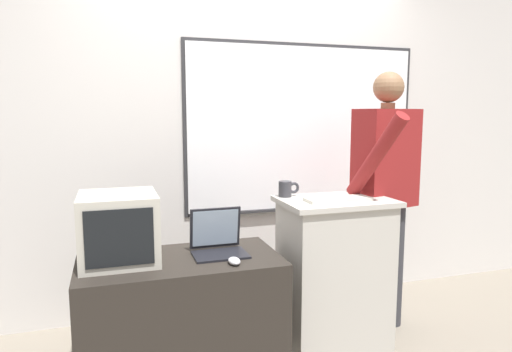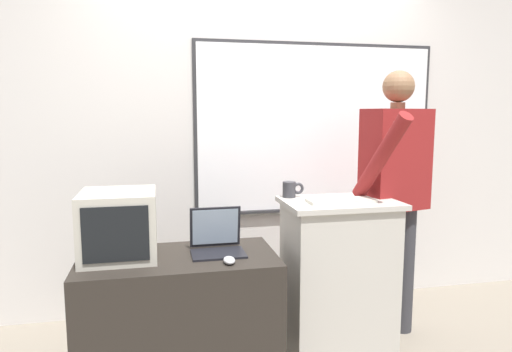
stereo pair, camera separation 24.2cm
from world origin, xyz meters
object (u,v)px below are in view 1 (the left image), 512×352
(lectern_podium, at_px, (334,274))
(side_desk, at_px, (182,321))
(crt_monitor, at_px, (119,228))
(person_presenter, at_px, (385,184))
(computer_mouse_by_laptop, at_px, (234,261))
(wireless_keyboard, at_px, (338,199))
(laptop, at_px, (217,239))
(coffee_mug, at_px, (286,189))

(lectern_podium, distance_m, side_desk, 0.98)
(crt_monitor, bearing_deg, person_presenter, 5.27)
(person_presenter, height_order, computer_mouse_by_laptop, person_presenter)
(wireless_keyboard, xyz_separation_m, computer_mouse_by_laptop, (-0.70, -0.21, -0.24))
(side_desk, height_order, crt_monitor, crt_monitor)
(side_desk, xyz_separation_m, person_presenter, (1.39, 0.21, 0.65))
(lectern_podium, relative_size, person_presenter, 0.55)
(person_presenter, distance_m, crt_monitor, 1.71)
(lectern_podium, relative_size, wireless_keyboard, 2.41)
(lectern_podium, xyz_separation_m, wireless_keyboard, (-0.02, -0.06, 0.48))
(person_presenter, bearing_deg, lectern_podium, -177.70)
(side_desk, relative_size, wireless_keyboard, 2.68)
(person_presenter, height_order, crt_monitor, person_presenter)
(computer_mouse_by_laptop, relative_size, crt_monitor, 0.24)
(laptop, height_order, crt_monitor, crt_monitor)
(wireless_keyboard, bearing_deg, crt_monitor, 178.88)
(laptop, xyz_separation_m, coffee_mug, (0.49, 0.20, 0.22))
(lectern_podium, relative_size, crt_monitor, 2.27)
(person_presenter, bearing_deg, side_desk, 175.00)
(laptop, height_order, computer_mouse_by_laptop, laptop)
(lectern_podium, distance_m, computer_mouse_by_laptop, 0.80)
(person_presenter, bearing_deg, wireless_keyboard, -171.54)
(side_desk, distance_m, laptop, 0.48)
(laptop, bearing_deg, computer_mouse_by_laptop, -81.05)
(computer_mouse_by_laptop, xyz_separation_m, coffee_mug, (0.45, 0.43, 0.28))
(person_presenter, xyz_separation_m, computer_mouse_by_laptop, (-1.14, -0.39, -0.29))
(wireless_keyboard, bearing_deg, computer_mouse_by_laptop, -163.33)
(laptop, height_order, coffee_mug, coffee_mug)
(lectern_podium, xyz_separation_m, coffee_mug, (-0.26, 0.16, 0.52))
(side_desk, bearing_deg, person_presenter, 8.68)
(coffee_mug, bearing_deg, lectern_podium, -32.23)
(lectern_podium, distance_m, laptop, 0.81)
(person_presenter, height_order, coffee_mug, person_presenter)
(side_desk, relative_size, person_presenter, 0.61)
(lectern_podium, distance_m, crt_monitor, 1.33)
(laptop, bearing_deg, coffee_mug, 22.66)
(laptop, bearing_deg, crt_monitor, 179.39)
(coffee_mug, bearing_deg, wireless_keyboard, -42.52)
(coffee_mug, bearing_deg, person_presenter, -3.47)
(side_desk, distance_m, coffee_mug, 0.99)
(lectern_podium, xyz_separation_m, laptop, (-0.75, -0.04, 0.30))
(side_desk, bearing_deg, coffee_mug, 19.86)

